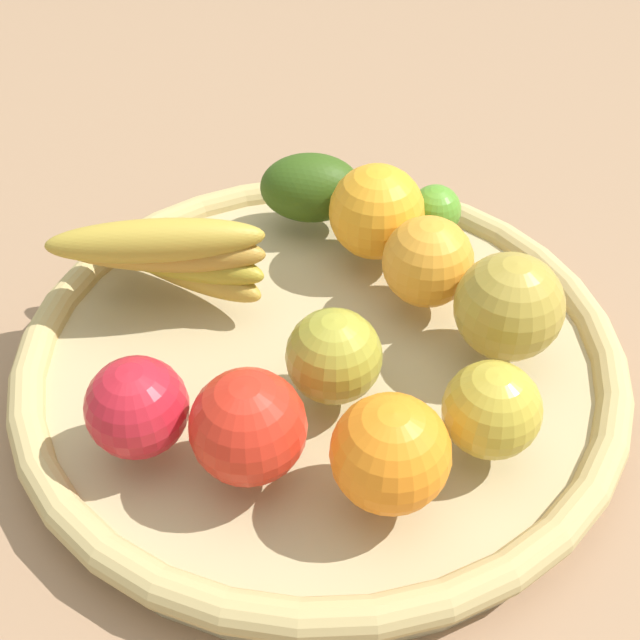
{
  "coord_description": "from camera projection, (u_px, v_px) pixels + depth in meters",
  "views": [
    {
      "loc": [
        -0.02,
        0.45,
        0.48
      ],
      "look_at": [
        0.0,
        0.0,
        0.06
      ],
      "focal_mm": 46.42,
      "sensor_mm": 36.0,
      "label": 1
    }
  ],
  "objects": [
    {
      "name": "apple_4",
      "position": [
        248.0,
        427.0,
        0.52
      ],
      "size": [
        0.1,
        0.1,
        0.08
      ],
      "primitive_type": "sphere",
      "rotation": [
        0.0,
        0.0,
        3.76
      ],
      "color": "red",
      "rests_on": "basket"
    },
    {
      "name": "orange_1",
      "position": [
        428.0,
        262.0,
        0.64
      ],
      "size": [
        0.09,
        0.09,
        0.07
      ],
      "primitive_type": "sphere",
      "rotation": [
        0.0,
        0.0,
        6.05
      ],
      "color": "orange",
      "rests_on": "basket"
    },
    {
      "name": "orange_2",
      "position": [
        377.0,
        212.0,
        0.68
      ],
      "size": [
        0.09,
        0.09,
        0.08
      ],
      "primitive_type": "sphere",
      "rotation": [
        0.0,
        0.0,
        4.6
      ],
      "color": "orange",
      "rests_on": "basket"
    },
    {
      "name": "ground_plane",
      "position": [
        320.0,
        377.0,
        0.66
      ],
      "size": [
        2.4,
        2.4,
        0.0
      ],
      "primitive_type": "plane",
      "color": "#977253",
      "rests_on": "ground"
    },
    {
      "name": "basket",
      "position": [
        320.0,
        358.0,
        0.64
      ],
      "size": [
        0.47,
        0.47,
        0.04
      ],
      "color": "tan",
      "rests_on": "ground_plane"
    },
    {
      "name": "apple_2",
      "position": [
        334.0,
        356.0,
        0.57
      ],
      "size": [
        0.09,
        0.09,
        0.07
      ],
      "primitive_type": "sphere",
      "rotation": [
        0.0,
        0.0,
        5.32
      ],
      "color": "#A39B31",
      "rests_on": "basket"
    },
    {
      "name": "avocado",
      "position": [
        311.0,
        188.0,
        0.73
      ],
      "size": [
        0.09,
        0.06,
        0.06
      ],
      "primitive_type": "ellipsoid",
      "rotation": [
        0.0,
        0.0,
        3.16
      ],
      "color": "#315014",
      "rests_on": "basket"
    },
    {
      "name": "lime_0",
      "position": [
        435.0,
        210.0,
        0.71
      ],
      "size": [
        0.06,
        0.06,
        0.04
      ],
      "primitive_type": "sphere",
      "rotation": [
        0.0,
        0.0,
        0.77
      ],
      "color": "#55942A",
      "rests_on": "basket"
    },
    {
      "name": "apple_0",
      "position": [
        492.0,
        410.0,
        0.53
      ],
      "size": [
        0.07,
        0.07,
        0.06
      ],
      "primitive_type": "sphere",
      "rotation": [
        0.0,
        0.0,
        3.2
      ],
      "color": "gold",
      "rests_on": "basket"
    },
    {
      "name": "apple_3",
      "position": [
        508.0,
        303.0,
        0.6
      ],
      "size": [
        0.08,
        0.08,
        0.08
      ],
      "primitive_type": "sphere",
      "rotation": [
        0.0,
        0.0,
        4.72
      ],
      "color": "#AF9337",
      "rests_on": "basket"
    },
    {
      "name": "orange_0",
      "position": [
        390.0,
        454.0,
        0.5
      ],
      "size": [
        0.09,
        0.09,
        0.07
      ],
      "primitive_type": "sphere",
      "rotation": [
        0.0,
        0.0,
        4.55
      ],
      "color": "orange",
      "rests_on": "basket"
    },
    {
      "name": "banana_bunch",
      "position": [
        165.0,
        253.0,
        0.64
      ],
      "size": [
        0.17,
        0.11,
        0.08
      ],
      "color": "gold",
      "rests_on": "basket"
    },
    {
      "name": "apple_1",
      "position": [
        137.0,
        407.0,
        0.53
      ],
      "size": [
        0.09,
        0.09,
        0.07
      ],
      "primitive_type": "sphere",
      "rotation": [
        0.0,
        0.0,
        4.24
      ],
      "color": "red",
      "rests_on": "basket"
    }
  ]
}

